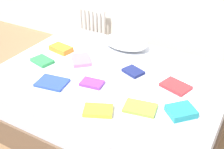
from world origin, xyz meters
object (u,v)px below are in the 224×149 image
textbook_blue (52,83)px  textbook_yellow (98,110)px  textbook_lime (140,108)px  textbook_navy (133,71)px  textbook_red (176,86)px  bed (109,98)px  radiator (92,26)px  textbook_pink (81,60)px  textbook_teal (181,111)px  textbook_orange (61,49)px  textbook_green (42,61)px  textbook_purple (92,83)px  pillow (126,42)px

textbook_blue → textbook_yellow: 0.55m
textbook_lime → textbook_navy: 0.51m
textbook_red → bed: bearing=-152.8°
textbook_red → textbook_yellow: (-0.38, -0.58, 0.00)m
radiator → textbook_navy: (1.13, -1.06, 0.18)m
textbook_blue → textbook_pink: 0.43m
radiator → textbook_teal: 2.20m
radiator → textbook_orange: (0.31, -1.04, 0.19)m
radiator → textbook_yellow: 2.04m
bed → textbook_yellow: (0.18, -0.48, 0.27)m
textbook_yellow → textbook_lime: bearing=11.8°
bed → textbook_blue: textbook_blue is taller
textbook_pink → textbook_yellow: size_ratio=1.09×
textbook_pink → textbook_yellow: 0.78m
textbook_pink → textbook_teal: bearing=32.9°
bed → textbook_blue: size_ratio=8.07×
textbook_blue → textbook_orange: (-0.31, 0.51, 0.01)m
textbook_green → textbook_orange: 0.27m
radiator → textbook_purple: radiator is taller
bed → textbook_yellow: size_ratio=9.54×
textbook_red → textbook_lime: bearing=-91.6°
textbook_blue → textbook_red: 1.02m
textbook_lime → textbook_teal: size_ratio=1.24×
textbook_yellow → textbook_red: bearing=32.1°
textbook_lime → textbook_yellow: textbook_yellow is taller
textbook_pink → textbook_green: textbook_pink is taller
textbook_blue → textbook_teal: size_ratio=1.31×
textbook_orange → pillow: bearing=44.6°
bed → textbook_lime: textbook_lime is taller
textbook_orange → textbook_teal: (1.37, -0.36, -0.00)m
bed → textbook_green: 0.72m
textbook_red → textbook_teal: (0.14, -0.30, 0.01)m
textbook_pink → textbook_orange: textbook_orange is taller
pillow → bed: bearing=-77.7°
textbook_green → textbook_yellow: size_ratio=0.96×
textbook_red → textbook_green: textbook_green is taller
bed → textbook_yellow: 0.58m
pillow → textbook_green: pillow is taller
textbook_lime → textbook_navy: textbook_navy is taller
textbook_navy → textbook_teal: textbook_teal is taller
textbook_lime → textbook_purple: textbook_purple is taller
pillow → textbook_teal: size_ratio=2.47×
bed → textbook_green: size_ratio=9.96×
bed → textbook_teal: textbook_teal is taller
radiator → pillow: (0.85, -0.65, 0.23)m
pillow → textbook_yellow: pillow is taller
textbook_yellow → textbook_blue: bearing=142.2°
textbook_blue → textbook_pink: (-0.01, 0.43, 0.01)m
textbook_green → radiator: bearing=116.3°
textbook_navy → textbook_red: size_ratio=0.78×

